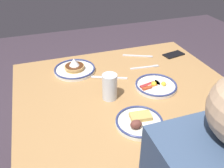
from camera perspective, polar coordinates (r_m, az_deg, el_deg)
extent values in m
cube|color=#A67948|center=(1.30, 3.47, -1.98)|extent=(1.17, 0.98, 0.04)
cylinder|color=olive|center=(1.96, 11.82, -2.22)|extent=(0.07, 0.07, 0.69)
cylinder|color=olive|center=(1.75, -16.31, -7.88)|extent=(0.07, 0.07, 0.69)
cylinder|color=silver|center=(1.32, 10.45, -0.54)|extent=(0.23, 0.23, 0.01)
torus|color=navy|center=(1.31, 10.50, -0.10)|extent=(0.22, 0.22, 0.01)
cylinder|color=white|center=(1.34, 11.64, 0.38)|extent=(0.07, 0.07, 0.01)
sphere|color=yellow|center=(1.31, 12.21, 0.03)|extent=(0.03, 0.03, 0.03)
cylinder|color=white|center=(1.31, 9.71, 0.05)|extent=(0.08, 0.08, 0.01)
sphere|color=yellow|center=(1.30, 9.99, -0.02)|extent=(0.03, 0.03, 0.03)
cube|color=#A12B2B|center=(1.30, 8.57, -0.15)|extent=(0.10, 0.04, 0.01)
cube|color=#A83E1E|center=(1.28, 9.06, -0.73)|extent=(0.09, 0.03, 0.01)
cylinder|color=silver|center=(1.46, -8.89, 3.27)|extent=(0.25, 0.25, 0.01)
torus|color=navy|center=(1.46, -8.93, 3.68)|extent=(0.25, 0.25, 0.01)
cylinder|color=gold|center=(1.46, -8.93, 3.72)|extent=(0.11, 0.11, 0.01)
cylinder|color=tan|center=(1.45, -8.97, 4.13)|extent=(0.12, 0.12, 0.01)
cylinder|color=#4C2814|center=(1.45, -9.00, 4.39)|extent=(0.11, 0.11, 0.00)
cone|color=white|center=(1.44, -9.08, 5.23)|extent=(0.06, 0.06, 0.04)
cylinder|color=silver|center=(1.07, 6.50, -9.20)|extent=(0.21, 0.21, 0.01)
torus|color=navy|center=(1.06, 6.54, -8.72)|extent=(0.21, 0.21, 0.01)
cube|color=tan|center=(1.08, 6.86, -7.67)|extent=(0.10, 0.07, 0.02)
ellipsoid|color=brown|center=(1.02, 5.73, -9.65)|extent=(0.04, 0.03, 0.03)
ellipsoid|color=brown|center=(1.03, 5.53, -9.56)|extent=(0.04, 0.03, 0.03)
ellipsoid|color=brown|center=(1.02, 5.77, -9.58)|extent=(0.05, 0.04, 0.04)
cylinder|color=silver|center=(1.18, -0.56, -0.66)|extent=(0.07, 0.07, 0.14)
cylinder|color=black|center=(1.19, -0.56, -1.48)|extent=(0.07, 0.07, 0.09)
cube|color=black|center=(1.70, 14.53, 6.83)|extent=(0.16, 0.10, 0.01)
cube|color=silver|center=(1.64, 6.03, 6.72)|extent=(0.18, 0.10, 0.01)
cube|color=silver|center=(1.63, 9.15, 6.42)|extent=(0.03, 0.02, 0.00)
cube|color=silver|center=(1.64, 9.14, 6.51)|extent=(0.03, 0.02, 0.00)
cube|color=silver|center=(1.64, 9.14, 6.60)|extent=(0.03, 0.02, 0.00)
cube|color=silver|center=(1.65, 9.13, 6.69)|extent=(0.03, 0.02, 0.00)
cube|color=silver|center=(1.50, 7.69, 3.97)|extent=(0.18, 0.03, 0.01)
cube|color=silver|center=(1.52, 10.68, 4.15)|extent=(0.03, 0.01, 0.00)
cube|color=silver|center=(1.53, 10.60, 4.26)|extent=(0.03, 0.01, 0.00)
cube|color=silver|center=(1.53, 10.51, 4.36)|extent=(0.03, 0.01, 0.00)
cube|color=silver|center=(1.54, 10.43, 4.47)|extent=(0.03, 0.01, 0.00)
cube|color=silver|center=(1.38, 0.10, 1.52)|extent=(0.16, 0.08, 0.01)
cube|color=silver|center=(1.39, -3.11, 1.66)|extent=(0.09, 0.05, 0.00)
cylinder|color=tan|center=(0.90, 13.14, -17.12)|extent=(0.08, 0.08, 0.26)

